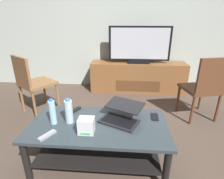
{
  "coord_description": "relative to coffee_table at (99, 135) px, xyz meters",
  "views": [
    {
      "loc": [
        0.09,
        -1.38,
        1.36
      ],
      "look_at": [
        -0.06,
        0.54,
        0.59
      ],
      "focal_mm": 28.49,
      "sensor_mm": 36.0,
      "label": 1
    }
  ],
  "objects": [
    {
      "name": "ground_plane",
      "position": [
        0.15,
        -0.04,
        -0.3
      ],
      "size": [
        7.68,
        7.68,
        0.0
      ],
      "primitive_type": "plane",
      "color": "#4C3D33"
    },
    {
      "name": "back_wall",
      "position": [
        0.15,
        2.27,
        1.1
      ],
      "size": [
        6.4,
        0.12,
        2.8
      ],
      "primitive_type": "cube",
      "color": "#A8B2A8",
      "rests_on": "ground"
    },
    {
      "name": "coffee_table",
      "position": [
        0.0,
        0.0,
        0.0
      ],
      "size": [
        1.29,
        0.66,
        0.44
      ],
      "color": "#2D383D",
      "rests_on": "ground"
    },
    {
      "name": "media_cabinet",
      "position": [
        0.48,
        1.95,
        -0.02
      ],
      "size": [
        1.81,
        0.41,
        0.57
      ],
      "color": "brown",
      "rests_on": "ground"
    },
    {
      "name": "television",
      "position": [
        0.48,
        1.93,
        0.59
      ],
      "size": [
        1.13,
        0.2,
        0.67
      ],
      "color": "black",
      "rests_on": "media_cabinet"
    },
    {
      "name": "dining_chair",
      "position": [
        1.31,
        0.91,
        0.2
      ],
      "size": [
        0.53,
        0.53,
        0.92
      ],
      "color": "#59331E",
      "rests_on": "ground"
    },
    {
      "name": "side_chair",
      "position": [
        -1.11,
        0.91,
        0.21
      ],
      "size": [
        0.61,
        0.61,
        0.89
      ],
      "color": "brown",
      "rests_on": "ground"
    },
    {
      "name": "laptop",
      "position": [
        0.21,
        0.09,
        0.19
      ],
      "size": [
        0.47,
        0.46,
        0.15
      ],
      "color": "black",
      "rests_on": "coffee_table"
    },
    {
      "name": "router_box",
      "position": [
        -0.08,
        -0.14,
        0.2
      ],
      "size": [
        0.14,
        0.11,
        0.14
      ],
      "color": "silver",
      "rests_on": "coffee_table"
    },
    {
      "name": "water_bottle_near",
      "position": [
        -0.42,
        -0.03,
        0.25
      ],
      "size": [
        0.06,
        0.06,
        0.25
      ],
      "color": "#99C6E5",
      "rests_on": "coffee_table"
    },
    {
      "name": "water_bottle_far",
      "position": [
        -0.28,
        0.01,
        0.25
      ],
      "size": [
        0.07,
        0.07,
        0.24
      ],
      "color": "silver",
      "rests_on": "coffee_table"
    },
    {
      "name": "cell_phone",
      "position": [
        0.55,
        0.16,
        0.14
      ],
      "size": [
        0.08,
        0.14,
        0.01
      ],
      "primitive_type": "cube",
      "rotation": [
        0.0,
        0.0,
        -0.06
      ],
      "color": "black",
      "rests_on": "coffee_table"
    },
    {
      "name": "tv_remote",
      "position": [
        -0.29,
        0.22,
        0.14
      ],
      "size": [
        0.11,
        0.16,
        0.02
      ],
      "primitive_type": "cube",
      "rotation": [
        0.0,
        0.0,
        -0.48
      ],
      "color": "black",
      "rests_on": "coffee_table"
    },
    {
      "name": "soundbar_remote",
      "position": [
        -0.4,
        -0.22,
        0.14
      ],
      "size": [
        0.12,
        0.16,
        0.02
      ],
      "primitive_type": "cube",
      "rotation": [
        0.0,
        0.0,
        -0.53
      ],
      "color": "#99999E",
      "rests_on": "coffee_table"
    }
  ]
}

